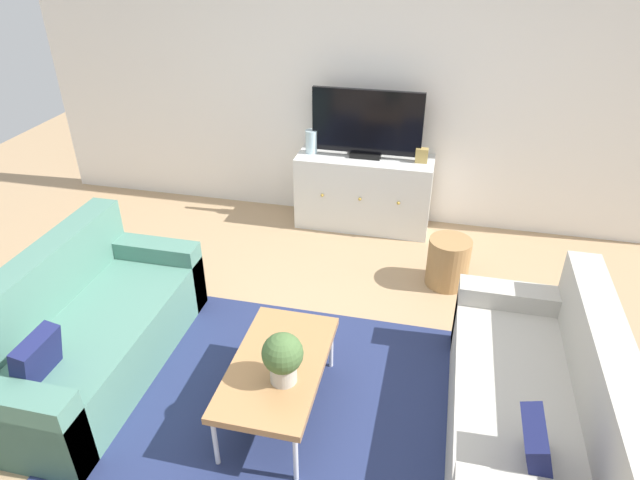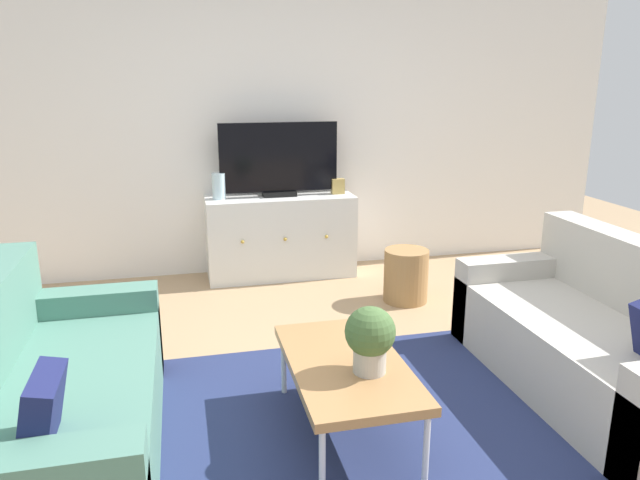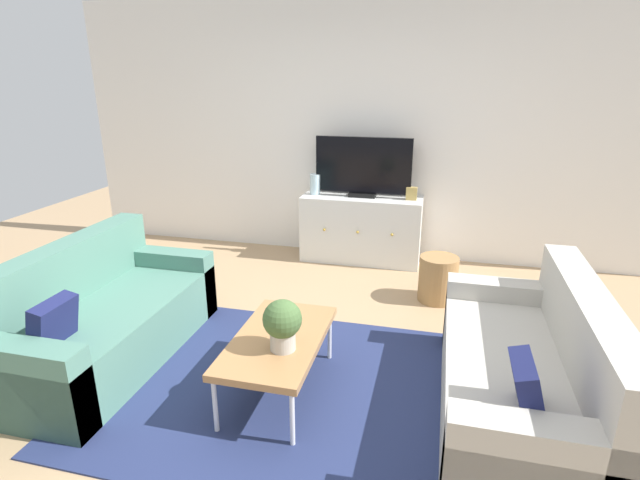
{
  "view_description": "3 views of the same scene",
  "coord_description": "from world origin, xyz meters",
  "px_view_note": "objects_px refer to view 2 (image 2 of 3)",
  "views": [
    {
      "loc": [
        0.72,
        -2.48,
        2.64
      ],
      "look_at": [
        0.0,
        0.62,
        0.76
      ],
      "focal_mm": 31.15,
      "sensor_mm": 36.0,
      "label": 1
    },
    {
      "loc": [
        -0.78,
        -2.65,
        1.69
      ],
      "look_at": [
        0.0,
        0.62,
        0.76
      ],
      "focal_mm": 33.41,
      "sensor_mm": 36.0,
      "label": 2
    },
    {
      "loc": [
        0.84,
        -2.73,
        1.93
      ],
      "look_at": [
        0.0,
        0.62,
        0.76
      ],
      "focal_mm": 27.64,
      "sensor_mm": 36.0,
      "label": 3
    }
  ],
  "objects_px": {
    "flat_screen_tv": "(279,160)",
    "wicker_basket": "(406,275)",
    "couch_right_side": "(605,344)",
    "tv_console": "(281,236)",
    "glass_vase": "(219,186)",
    "coffee_table": "(346,367)",
    "couch_left_side": "(41,409)",
    "mantel_clock": "(338,186)",
    "potted_plant": "(370,337)"
  },
  "relations": [
    {
      "from": "coffee_table",
      "to": "tv_console",
      "type": "bearing_deg",
      "value": 87.52
    },
    {
      "from": "glass_vase",
      "to": "wicker_basket",
      "type": "bearing_deg",
      "value": -31.97
    },
    {
      "from": "couch_right_side",
      "to": "wicker_basket",
      "type": "xyz_separation_m",
      "value": [
        -0.56,
        1.54,
        -0.07
      ]
    },
    {
      "from": "glass_vase",
      "to": "wicker_basket",
      "type": "height_order",
      "value": "glass_vase"
    },
    {
      "from": "potted_plant",
      "to": "mantel_clock",
      "type": "bearing_deg",
      "value": 78.14
    },
    {
      "from": "couch_right_side",
      "to": "glass_vase",
      "type": "relative_size",
      "value": 7.85
    },
    {
      "from": "couch_right_side",
      "to": "tv_console",
      "type": "relative_size",
      "value": 1.35
    },
    {
      "from": "potted_plant",
      "to": "glass_vase",
      "type": "height_order",
      "value": "glass_vase"
    },
    {
      "from": "couch_left_side",
      "to": "tv_console",
      "type": "bearing_deg",
      "value": 58.15
    },
    {
      "from": "tv_console",
      "to": "wicker_basket",
      "type": "xyz_separation_m",
      "value": [
        0.83,
        -0.84,
        -0.15
      ]
    },
    {
      "from": "mantel_clock",
      "to": "tv_console",
      "type": "bearing_deg",
      "value": -179.99
    },
    {
      "from": "mantel_clock",
      "to": "wicker_basket",
      "type": "height_order",
      "value": "mantel_clock"
    },
    {
      "from": "flat_screen_tv",
      "to": "glass_vase",
      "type": "bearing_deg",
      "value": -177.75
    },
    {
      "from": "couch_right_side",
      "to": "wicker_basket",
      "type": "bearing_deg",
      "value": 109.93
    },
    {
      "from": "coffee_table",
      "to": "wicker_basket",
      "type": "height_order",
      "value": "wicker_basket"
    },
    {
      "from": "couch_left_side",
      "to": "potted_plant",
      "type": "bearing_deg",
      "value": -8.36
    },
    {
      "from": "coffee_table",
      "to": "potted_plant",
      "type": "distance_m",
      "value": 0.25
    },
    {
      "from": "flat_screen_tv",
      "to": "wicker_basket",
      "type": "xyz_separation_m",
      "value": [
        0.83,
        -0.86,
        -0.81
      ]
    },
    {
      "from": "couch_left_side",
      "to": "tv_console",
      "type": "xyz_separation_m",
      "value": [
        1.48,
        2.37,
        0.07
      ]
    },
    {
      "from": "tv_console",
      "to": "coffee_table",
      "type": "bearing_deg",
      "value": -92.48
    },
    {
      "from": "flat_screen_tv",
      "to": "wicker_basket",
      "type": "bearing_deg",
      "value": -45.84
    },
    {
      "from": "couch_left_side",
      "to": "glass_vase",
      "type": "height_order",
      "value": "glass_vase"
    },
    {
      "from": "couch_left_side",
      "to": "mantel_clock",
      "type": "xyz_separation_m",
      "value": [
        1.98,
        2.37,
        0.49
      ]
    },
    {
      "from": "tv_console",
      "to": "flat_screen_tv",
      "type": "bearing_deg",
      "value": 90.0
    },
    {
      "from": "mantel_clock",
      "to": "potted_plant",
      "type": "bearing_deg",
      "value": -101.86
    },
    {
      "from": "glass_vase",
      "to": "couch_left_side",
      "type": "bearing_deg",
      "value": -112.13
    },
    {
      "from": "potted_plant",
      "to": "flat_screen_tv",
      "type": "xyz_separation_m",
      "value": [
        0.03,
        2.61,
        0.45
      ]
    },
    {
      "from": "potted_plant",
      "to": "mantel_clock",
      "type": "xyz_separation_m",
      "value": [
        0.54,
        2.59,
        0.2
      ]
    },
    {
      "from": "flat_screen_tv",
      "to": "mantel_clock",
      "type": "height_order",
      "value": "flat_screen_tv"
    },
    {
      "from": "flat_screen_tv",
      "to": "glass_vase",
      "type": "relative_size",
      "value": 4.62
    },
    {
      "from": "coffee_table",
      "to": "tv_console",
      "type": "distance_m",
      "value": 2.47
    },
    {
      "from": "couch_right_side",
      "to": "coffee_table",
      "type": "xyz_separation_m",
      "value": [
        -1.5,
        -0.09,
        0.09
      ]
    },
    {
      "from": "couch_right_side",
      "to": "tv_console",
      "type": "xyz_separation_m",
      "value": [
        -1.39,
        2.37,
        0.07
      ]
    },
    {
      "from": "couch_right_side",
      "to": "potted_plant",
      "type": "distance_m",
      "value": 1.47
    },
    {
      "from": "potted_plant",
      "to": "flat_screen_tv",
      "type": "distance_m",
      "value": 2.64
    },
    {
      "from": "couch_right_side",
      "to": "flat_screen_tv",
      "type": "height_order",
      "value": "flat_screen_tv"
    },
    {
      "from": "wicker_basket",
      "to": "tv_console",
      "type": "bearing_deg",
      "value": 134.84
    },
    {
      "from": "potted_plant",
      "to": "coffee_table",
      "type": "bearing_deg",
      "value": 120.7
    },
    {
      "from": "coffee_table",
      "to": "flat_screen_tv",
      "type": "bearing_deg",
      "value": 87.54
    },
    {
      "from": "potted_plant",
      "to": "couch_left_side",
      "type": "bearing_deg",
      "value": 171.64
    },
    {
      "from": "tv_console",
      "to": "mantel_clock",
      "type": "distance_m",
      "value": 0.66
    },
    {
      "from": "couch_left_side",
      "to": "potted_plant",
      "type": "distance_m",
      "value": 1.49
    },
    {
      "from": "wicker_basket",
      "to": "mantel_clock",
      "type": "bearing_deg",
      "value": 111.14
    },
    {
      "from": "glass_vase",
      "to": "tv_console",
      "type": "bearing_deg",
      "value": -0.01
    },
    {
      "from": "tv_console",
      "to": "wicker_basket",
      "type": "distance_m",
      "value": 1.19
    },
    {
      "from": "potted_plant",
      "to": "glass_vase",
      "type": "bearing_deg",
      "value": 100.43
    },
    {
      "from": "mantel_clock",
      "to": "wicker_basket",
      "type": "bearing_deg",
      "value": -68.86
    },
    {
      "from": "couch_right_side",
      "to": "coffee_table",
      "type": "distance_m",
      "value": 1.5
    },
    {
      "from": "couch_right_side",
      "to": "flat_screen_tv",
      "type": "xyz_separation_m",
      "value": [
        -1.39,
        2.39,
        0.74
      ]
    },
    {
      "from": "flat_screen_tv",
      "to": "mantel_clock",
      "type": "xyz_separation_m",
      "value": [
        0.51,
        -0.02,
        -0.24
      ]
    }
  ]
}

